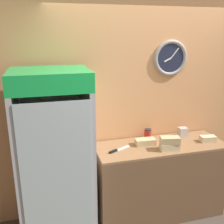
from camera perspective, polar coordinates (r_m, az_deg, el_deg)
The scene contains 10 objects.
wall_back at distance 3.34m, azimuth 8.51°, elevation 1.90°, with size 5.20×0.10×2.70m.
prep_counter at distance 3.40m, azimuth 10.12°, elevation -14.20°, with size 1.56×0.57×0.94m.
beverage_cooler at distance 2.84m, azimuth -12.47°, elevation -8.09°, with size 0.74×0.72×1.88m.
sandwich_stack_bottom at distance 3.05m, azimuth 12.42°, elevation -7.39°, with size 0.22×0.13×0.08m.
sandwich_stack_middle at distance 3.02m, azimuth 12.51°, elevation -6.03°, with size 0.23×0.15×0.08m.
sandwich_flat_left at distance 3.41m, azimuth 20.16°, elevation -5.49°, with size 0.20×0.12×0.07m.
sandwich_flat_right at distance 3.14m, azimuth 7.26°, elevation -6.46°, with size 0.24×0.14×0.07m.
chefs_knife at distance 2.97m, azimuth 1.06°, elevation -8.30°, with size 0.29×0.17×0.02m.
condiment_jar at distance 3.31m, azimuth 7.81°, elevation -4.74°, with size 0.09×0.09×0.13m.
napkin_dispenser at distance 3.46m, azimuth 15.12°, elevation -4.25°, with size 0.11×0.09×0.12m.
Camera 1 is at (-1.31, -1.78, 2.21)m, focal length 42.00 mm.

